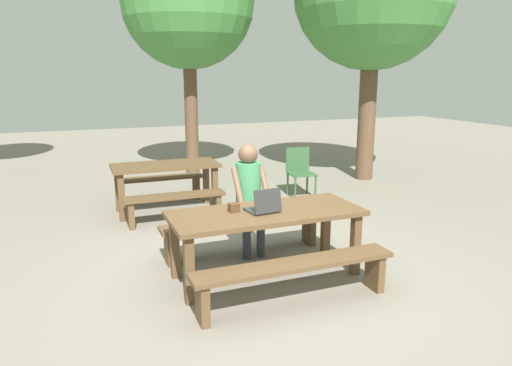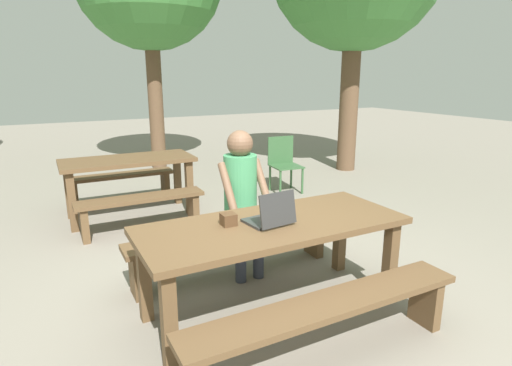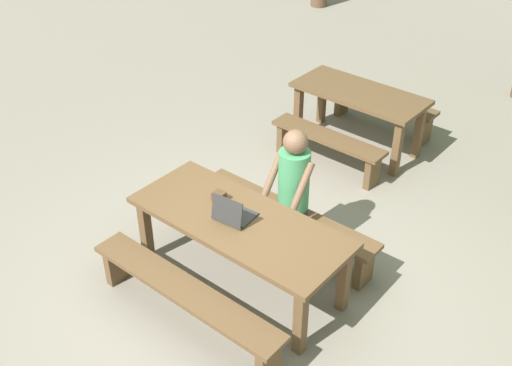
# 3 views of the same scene
# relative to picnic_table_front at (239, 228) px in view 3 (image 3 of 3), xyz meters

# --- Properties ---
(ground_plane) EXTENTS (30.00, 30.00, 0.00)m
(ground_plane) POSITION_rel_picnic_table_front_xyz_m (0.00, 0.00, -0.64)
(ground_plane) COLOR gray
(picnic_table_front) EXTENTS (2.05, 0.84, 0.74)m
(picnic_table_front) POSITION_rel_picnic_table_front_xyz_m (0.00, 0.00, 0.00)
(picnic_table_front) COLOR brown
(picnic_table_front) RESTS_ON ground
(bench_near) EXTENTS (2.01, 0.30, 0.43)m
(bench_near) POSITION_rel_picnic_table_front_xyz_m (0.00, -0.71, -0.30)
(bench_near) COLOR brown
(bench_near) RESTS_ON ground
(bench_far) EXTENTS (2.01, 0.30, 0.43)m
(bench_far) POSITION_rel_picnic_table_front_xyz_m (0.00, 0.71, -0.30)
(bench_far) COLOR brown
(bench_far) RESTS_ON ground
(laptop) EXTENTS (0.34, 0.33, 0.26)m
(laptop) POSITION_rel_picnic_table_front_xyz_m (-0.04, -0.04, 0.16)
(laptop) COLOR #2D2D2D
(laptop) RESTS_ON picnic_table_front
(small_pouch) EXTENTS (0.10, 0.10, 0.09)m
(small_pouch) POSITION_rel_picnic_table_front_xyz_m (-0.33, 0.10, 0.15)
(small_pouch) COLOR #4C331E
(small_pouch) RESTS_ON picnic_table_front
(person_seated) EXTENTS (0.41, 0.41, 1.35)m
(person_seated) POSITION_rel_picnic_table_front_xyz_m (0.07, 0.68, 0.15)
(person_seated) COLOR #333847
(person_seated) RESTS_ON ground
(picnic_table_mid) EXTENTS (1.65, 0.75, 0.77)m
(picnic_table_mid) POSITION_rel_picnic_table_front_xyz_m (-0.51, 2.84, 0.00)
(picnic_table_mid) COLOR brown
(picnic_table_mid) RESTS_ON ground
(bench_mid_south) EXTENTS (1.48, 0.31, 0.43)m
(bench_mid_south) POSITION_rel_picnic_table_front_xyz_m (-0.52, 2.19, -0.32)
(bench_mid_south) COLOR brown
(bench_mid_south) RESTS_ON ground
(bench_mid_north) EXTENTS (1.48, 0.31, 0.43)m
(bench_mid_north) POSITION_rel_picnic_table_front_xyz_m (-0.50, 3.48, -0.32)
(bench_mid_north) COLOR brown
(bench_mid_north) RESTS_ON ground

